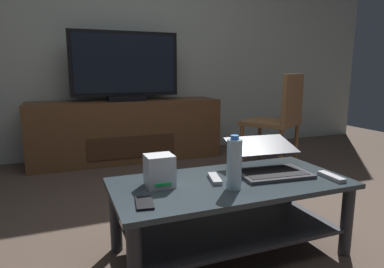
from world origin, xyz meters
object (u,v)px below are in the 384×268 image
object	(u,v)px
coffee_table	(230,204)
media_cabinet	(127,130)
television	(125,68)
router_box	(159,171)
laptop	(268,162)
water_bottle_near	(234,164)
cell_phone	(144,203)
tv_remote	(215,179)
soundbar_remote	(331,177)
dining_chair	(279,117)

from	to	relation	value
coffee_table	media_cabinet	world-z (taller)	media_cabinet
television	router_box	world-z (taller)	television
laptop	water_bottle_near	size ratio (longest dim) A/B	1.60
laptop	water_bottle_near	distance (m)	0.34
cell_phone	tv_remote	size ratio (longest dim) A/B	0.88
television	soundbar_remote	xyz separation A→B (m)	(0.62, -2.17, -0.56)
water_bottle_near	tv_remote	distance (m)	0.18
television	soundbar_remote	size ratio (longest dim) A/B	6.77
coffee_table	water_bottle_near	bearing A→B (deg)	-111.71
television	cell_phone	size ratio (longest dim) A/B	7.74
dining_chair	tv_remote	bearing A→B (deg)	-137.24
tv_remote	water_bottle_near	bearing A→B (deg)	-63.85
media_cabinet	water_bottle_near	world-z (taller)	water_bottle_near
media_cabinet	dining_chair	world-z (taller)	dining_chair
coffee_table	television	size ratio (longest dim) A/B	1.08
coffee_table	dining_chair	size ratio (longest dim) A/B	1.30
tv_remote	coffee_table	bearing A→B (deg)	-10.82
coffee_table	television	world-z (taller)	television
water_bottle_near	television	bearing A→B (deg)	92.42
dining_chair	cell_phone	world-z (taller)	dining_chair
cell_phone	media_cabinet	bearing A→B (deg)	90.33
router_box	tv_remote	xyz separation A→B (m)	(0.28, -0.02, -0.07)
water_bottle_near	tv_remote	xyz separation A→B (m)	(-0.03, 0.14, -0.11)
coffee_table	soundbar_remote	xyz separation A→B (m)	(0.49, -0.16, 0.13)
router_box	water_bottle_near	bearing A→B (deg)	-27.96
television	water_bottle_near	bearing A→B (deg)	-87.58
television	router_box	xyz separation A→B (m)	(-0.22, -1.96, -0.50)
water_bottle_near	soundbar_remote	xyz separation A→B (m)	(0.53, -0.05, -0.11)
router_box	cell_phone	distance (m)	0.23
laptop	television	bearing A→B (deg)	101.13
laptop	soundbar_remote	world-z (taller)	laptop
cell_phone	tv_remote	world-z (taller)	tv_remote
dining_chair	tv_remote	xyz separation A→B (m)	(-1.15, -1.06, -0.12)
dining_chair	soundbar_remote	world-z (taller)	dining_chair
cell_phone	tv_remote	distance (m)	0.43
water_bottle_near	coffee_table	bearing A→B (deg)	68.29
cell_phone	router_box	bearing A→B (deg)	66.79
television	laptop	size ratio (longest dim) A/B	2.67
router_box	cell_phone	bearing A→B (deg)	-122.41
television	soundbar_remote	world-z (taller)	television
router_box	cell_phone	size ratio (longest dim) A/B	1.08
television	tv_remote	size ratio (longest dim) A/B	6.77
coffee_table	media_cabinet	size ratio (longest dim) A/B	0.61
television	laptop	bearing A→B (deg)	-78.87
dining_chair	laptop	world-z (taller)	dining_chair
media_cabinet	dining_chair	bearing A→B (deg)	-37.88
media_cabinet	tv_remote	world-z (taller)	media_cabinet
media_cabinet	cell_phone	world-z (taller)	media_cabinet
media_cabinet	router_box	world-z (taller)	media_cabinet
tv_remote	soundbar_remote	distance (m)	0.60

